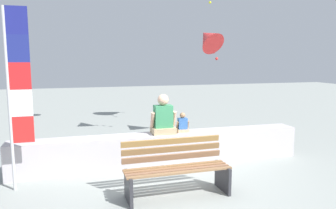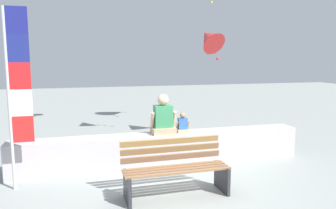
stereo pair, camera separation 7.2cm
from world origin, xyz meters
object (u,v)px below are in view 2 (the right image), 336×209
Objects in this scene: person_child at (183,125)px; kite_red at (209,38)px; person_adult at (163,118)px; flag_banner at (16,86)px; park_bench at (175,169)px.

person_child is 0.42× the size of kite_red.
flag_banner reaches higher than person_adult.
person_child is (0.61, 1.50, 0.41)m from park_bench.
person_adult is 0.81× the size of kite_red.
flag_banner is (-3.06, -0.60, 0.93)m from person_child.
person_child is (0.42, 0.00, -0.15)m from person_adult.
kite_red is at bearing 54.33° from person_child.
person_adult is 1.95× the size of person_child.
person_adult reaches higher than park_bench.
kite_red is at bearing 46.60° from person_adult.
park_bench is 4.50m from kite_red.
flag_banner reaches higher than park_bench.
flag_banner is (-2.46, 0.90, 1.34)m from park_bench.
park_bench is 1.67m from person_child.
kite_red is (1.33, 1.85, 1.90)m from person_child.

